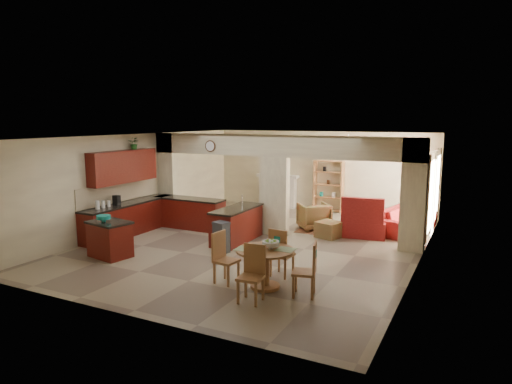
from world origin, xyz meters
The scene contains 39 objects.
floor centered at (0.00, 0.00, 0.00)m, with size 10.00×10.00×0.00m, color gray.
ceiling centered at (0.00, 0.00, 2.80)m, with size 10.00×10.00×0.00m, color white.
wall_back centered at (0.00, 5.00, 1.40)m, with size 8.00×8.00×0.00m, color beige.
wall_front centered at (0.00, -5.00, 1.40)m, with size 8.00×8.00×0.00m, color beige.
wall_left centered at (-4.00, 0.00, 1.40)m, with size 10.00×10.00×0.00m, color beige.
wall_right centered at (4.00, 0.00, 1.40)m, with size 10.00×10.00×0.00m, color beige.
partition_left_pier centered at (-3.70, 1.00, 1.40)m, with size 0.60×0.25×2.80m, color beige.
partition_center_pier centered at (0.00, 1.00, 1.10)m, with size 0.80×0.25×2.20m, color beige.
partition_right_pier centered at (3.70, 1.00, 1.40)m, with size 0.60×0.25×2.80m, color beige.
partition_header centered at (0.00, 1.00, 2.50)m, with size 8.00×0.25×0.60m, color beige.
kitchen_counter centered at (-3.26, -0.25, 0.46)m, with size 2.52×3.29×1.48m.
upper_cabinets centered at (-3.82, -0.80, 1.92)m, with size 0.35×2.40×0.90m, color #470908.
peninsula centered at (-0.60, -0.11, 0.46)m, with size 0.70×1.85×0.91m.
wall_clock centered at (-2.00, 0.85, 2.45)m, with size 0.34×0.34×0.03m, color #472B17.
rug centered at (1.20, 2.10, 0.01)m, with size 1.60×1.30×0.01m, color brown.
fireplace centered at (-1.60, 4.83, 0.61)m, with size 1.60×0.35×1.20m.
shelving_unit centered at (0.35, 4.82, 0.90)m, with size 1.00×0.32×1.80m, color #A35C38.
window_a centered at (3.97, 2.30, 1.20)m, with size 0.02×0.90×1.90m, color white.
window_b centered at (3.97, 4.00, 1.20)m, with size 0.02×0.90×1.90m, color white.
glazed_door centered at (3.97, 3.15, 1.05)m, with size 0.02×0.70×2.10m, color white.
drape_a_left centered at (3.93, 1.70, 1.20)m, with size 0.10×0.28×2.30m, color #431D1A.
drape_a_right centered at (3.93, 2.90, 1.20)m, with size 0.10×0.28×2.30m, color #431D1A.
drape_b_left centered at (3.93, 3.40, 1.20)m, with size 0.10×0.28×2.30m, color #431D1A.
drape_b_right centered at (3.93, 4.60, 1.20)m, with size 0.10×0.28×2.30m, color #431D1A.
ceiling_fan centered at (1.50, 3.00, 2.56)m, with size 1.00×1.00×0.10m, color white.
kitchen_island centered at (-2.61, -2.67, 0.43)m, with size 1.10×0.88×0.86m.
teal_bowl centered at (-2.70, -2.74, 0.93)m, with size 0.33×0.33×0.15m, color #13877B.
trash_can centered at (-0.42, -1.20, 0.35)m, with size 0.33×0.28×0.71m, color #2A2A2C.
dining_table centered at (1.54, -2.84, 0.51)m, with size 1.13×1.13×0.77m.
fruit_bowl centered at (1.62, -2.76, 0.86)m, with size 0.33×0.33×0.18m, color #65A122.
sofa centered at (3.30, 3.04, 0.35)m, with size 0.94×2.41×0.70m, color maroon.
chaise centered at (2.33, 1.99, 0.23)m, with size 1.13×0.93×0.45m, color maroon.
armchair centered at (0.79, 2.08, 0.39)m, with size 0.83×0.86×0.78m, color maroon.
ottoman centered at (1.48, 1.38, 0.22)m, with size 0.60×0.60×0.44m, color maroon.
plant centered at (-3.82, -0.31, 2.54)m, with size 0.31×0.27×0.34m, color #124614.
chair_north centered at (1.55, -2.15, 0.55)m, with size 0.46×0.46×1.02m.
chair_east centered at (2.44, -2.87, 0.55)m, with size 0.51×0.51×1.02m.
chair_south centered at (1.60, -3.50, 0.55)m, with size 0.45×0.45×1.02m.
chair_west centered at (0.65, -2.93, 0.55)m, with size 0.47×0.47×1.02m.
Camera 1 is at (5.16, -10.46, 3.25)m, focal length 32.00 mm.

